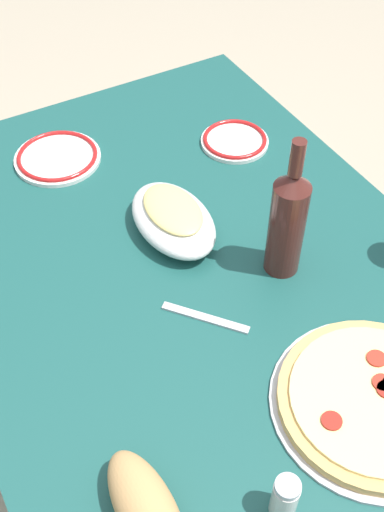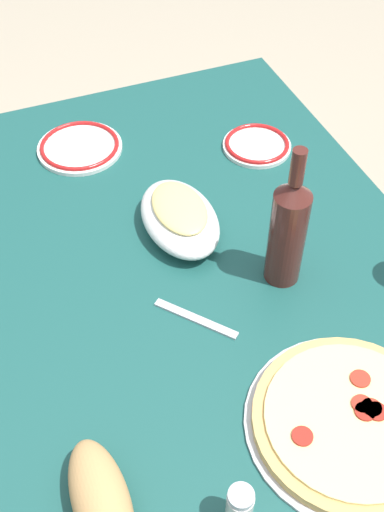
{
  "view_description": "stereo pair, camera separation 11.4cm",
  "coord_description": "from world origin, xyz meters",
  "px_view_note": "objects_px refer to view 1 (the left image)",
  "views": [
    {
      "loc": [
        -0.74,
        0.42,
        1.68
      ],
      "look_at": [
        0.0,
        0.0,
        0.76
      ],
      "focal_mm": 44.87,
      "sensor_mm": 36.0,
      "label": 1
    },
    {
      "loc": [
        -0.79,
        0.31,
        1.68
      ],
      "look_at": [
        0.0,
        0.0,
        0.76
      ],
      "focal_mm": 44.87,
      "sensor_mm": 36.0,
      "label": 2
    }
  ],
  "objects_px": {
    "side_plate_far": "(235,140)",
    "spice_shaker": "(285,498)",
    "side_plate_near": "(57,157)",
    "pepperoni_pizza": "(373,401)",
    "baked_pasta_dish": "(173,218)",
    "dining_table": "(192,301)",
    "wine_bottle": "(287,221)",
    "bread_loaf": "(146,510)"
  },
  "relations": [
    {
      "from": "pepperoni_pizza",
      "to": "spice_shaker",
      "type": "bearing_deg",
      "value": 106.83
    },
    {
      "from": "dining_table",
      "to": "bread_loaf",
      "type": "height_order",
      "value": "bread_loaf"
    },
    {
      "from": "wine_bottle",
      "to": "spice_shaker",
      "type": "xyz_separation_m",
      "value": [
        -0.4,
        0.28,
        -0.08
      ]
    },
    {
      "from": "dining_table",
      "to": "wine_bottle",
      "type": "bearing_deg",
      "value": -118.99
    },
    {
      "from": "bread_loaf",
      "to": "spice_shaker",
      "type": "height_order",
      "value": "spice_shaker"
    },
    {
      "from": "side_plate_near",
      "to": "baked_pasta_dish",
      "type": "bearing_deg",
      "value": -159.96
    },
    {
      "from": "baked_pasta_dish",
      "to": "wine_bottle",
      "type": "xyz_separation_m",
      "value": [
        -0.19,
        -0.14,
        0.08
      ]
    },
    {
      "from": "side_plate_near",
      "to": "wine_bottle",
      "type": "bearing_deg",
      "value": -153.41
    },
    {
      "from": "wine_bottle",
      "to": "side_plate_near",
      "type": "bearing_deg",
      "value": 26.59
    },
    {
      "from": "dining_table",
      "to": "pepperoni_pizza",
      "type": "relative_size",
      "value": 3.89
    },
    {
      "from": "pepperoni_pizza",
      "to": "side_plate_far",
      "type": "distance_m",
      "value": 0.74
    },
    {
      "from": "wine_bottle",
      "to": "side_plate_far",
      "type": "height_order",
      "value": "wine_bottle"
    },
    {
      "from": "pepperoni_pizza",
      "to": "side_plate_far",
      "type": "xyz_separation_m",
      "value": [
        0.72,
        -0.18,
        -0.01
      ]
    },
    {
      "from": "bread_loaf",
      "to": "spice_shaker",
      "type": "xyz_separation_m",
      "value": [
        -0.08,
        -0.18,
        0.01
      ]
    },
    {
      "from": "pepperoni_pizza",
      "to": "spice_shaker",
      "type": "distance_m",
      "value": 0.24
    },
    {
      "from": "baked_pasta_dish",
      "to": "wine_bottle",
      "type": "distance_m",
      "value": 0.25
    },
    {
      "from": "dining_table",
      "to": "wine_bottle",
      "type": "distance_m",
      "value": 0.3
    },
    {
      "from": "bread_loaf",
      "to": "spice_shaker",
      "type": "distance_m",
      "value": 0.2
    },
    {
      "from": "dining_table",
      "to": "side_plate_far",
      "type": "xyz_separation_m",
      "value": [
        0.3,
        -0.29,
        0.12
      ]
    },
    {
      "from": "side_plate_near",
      "to": "bread_loaf",
      "type": "height_order",
      "value": "bread_loaf"
    },
    {
      "from": "wine_bottle",
      "to": "bread_loaf",
      "type": "height_order",
      "value": "wine_bottle"
    },
    {
      "from": "pepperoni_pizza",
      "to": "bread_loaf",
      "type": "bearing_deg",
      "value": 87.97
    },
    {
      "from": "pepperoni_pizza",
      "to": "wine_bottle",
      "type": "height_order",
      "value": "wine_bottle"
    },
    {
      "from": "baked_pasta_dish",
      "to": "bread_loaf",
      "type": "height_order",
      "value": "baked_pasta_dish"
    },
    {
      "from": "spice_shaker",
      "to": "bread_loaf",
      "type": "bearing_deg",
      "value": 65.13
    },
    {
      "from": "baked_pasta_dish",
      "to": "side_plate_far",
      "type": "xyz_separation_m",
      "value": [
        0.19,
        -0.27,
        -0.03
      ]
    },
    {
      "from": "side_plate_near",
      "to": "side_plate_far",
      "type": "xyz_separation_m",
      "value": [
        -0.15,
        -0.4,
        0.0
      ]
    },
    {
      "from": "pepperoni_pizza",
      "to": "side_plate_far",
      "type": "bearing_deg",
      "value": -13.81
    },
    {
      "from": "baked_pasta_dish",
      "to": "bread_loaf",
      "type": "bearing_deg",
      "value": 148.22
    },
    {
      "from": "side_plate_near",
      "to": "spice_shaker",
      "type": "xyz_separation_m",
      "value": [
        -0.94,
        0.01,
        0.03
      ]
    },
    {
      "from": "side_plate_near",
      "to": "bread_loaf",
      "type": "relative_size",
      "value": 1.02
    },
    {
      "from": "side_plate_far",
      "to": "spice_shaker",
      "type": "bearing_deg",
      "value": 152.71
    },
    {
      "from": "spice_shaker",
      "to": "wine_bottle",
      "type": "bearing_deg",
      "value": -34.43
    },
    {
      "from": "baked_pasta_dish",
      "to": "bread_loaf",
      "type": "relative_size",
      "value": 1.21
    },
    {
      "from": "pepperoni_pizza",
      "to": "side_plate_near",
      "type": "bearing_deg",
      "value": 14.3
    },
    {
      "from": "wine_bottle",
      "to": "bread_loaf",
      "type": "distance_m",
      "value": 0.56
    },
    {
      "from": "wine_bottle",
      "to": "side_plate_near",
      "type": "height_order",
      "value": "wine_bottle"
    },
    {
      "from": "pepperoni_pizza",
      "to": "baked_pasta_dish",
      "type": "relative_size",
      "value": 1.43
    },
    {
      "from": "pepperoni_pizza",
      "to": "baked_pasta_dish",
      "type": "distance_m",
      "value": 0.53
    },
    {
      "from": "pepperoni_pizza",
      "to": "wine_bottle",
      "type": "xyz_separation_m",
      "value": [
        0.33,
        -0.05,
        0.11
      ]
    },
    {
      "from": "dining_table",
      "to": "side_plate_near",
      "type": "bearing_deg",
      "value": 14.01
    },
    {
      "from": "pepperoni_pizza",
      "to": "bread_loaf",
      "type": "relative_size",
      "value": 1.73
    }
  ]
}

